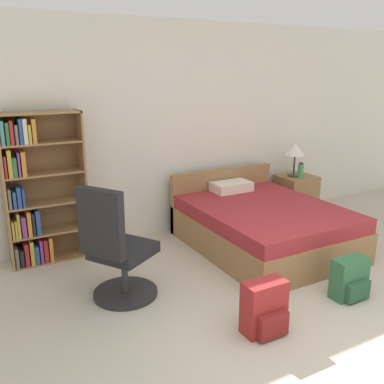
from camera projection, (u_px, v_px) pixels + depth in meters
name	position (u px, v px, depth m)	size (l,w,h in m)	color
ground_plane	(374.00, 376.00, 2.92)	(14.00, 14.00, 0.00)	#BCB29E
wall_back	(167.00, 130.00, 5.29)	(9.00, 0.06, 2.60)	silver
bookshelf	(36.00, 192.00, 4.48)	(0.82, 0.30, 1.61)	olive
bed	(261.00, 225.00, 5.02)	(1.50, 1.90, 0.77)	olive
office_chair	(117.00, 253.00, 3.77)	(0.72, 0.69, 1.09)	#232326
nightstand	(295.00, 195.00, 6.15)	(0.49, 0.48, 0.57)	olive
table_lamp	(295.00, 151.00, 5.96)	(0.27, 0.27, 0.47)	#333333
water_bottle	(301.00, 171.00, 5.93)	(0.08, 0.08, 0.22)	#3F8C4C
backpack_green	(350.00, 279.00, 3.89)	(0.34, 0.22, 0.38)	#2D603D
backpack_red	(265.00, 309.00, 3.36)	(0.35, 0.24, 0.43)	maroon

